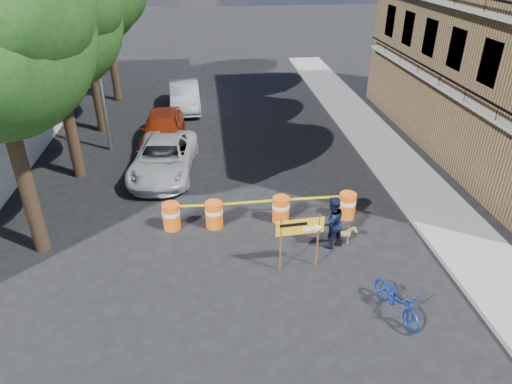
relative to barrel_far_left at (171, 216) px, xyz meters
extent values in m
plane|color=black|center=(2.92, -2.73, -0.47)|extent=(120.00, 120.00, 0.00)
cube|color=gray|center=(9.12, 3.27, -0.40)|extent=(2.40, 40.00, 0.15)
cylinder|color=#332316|center=(-3.88, -0.73, 2.05)|extent=(0.44, 0.44, 5.04)
cylinder|color=#332316|center=(-3.88, 4.27, 1.91)|extent=(0.44, 0.44, 4.76)
sphere|color=#1C4B15|center=(-3.88, 4.27, 5.48)|extent=(5.00, 5.00, 5.00)
sphere|color=#1C4B15|center=(-4.63, 4.90, 4.80)|extent=(3.50, 3.50, 3.50)
cylinder|color=#332316|center=(-3.88, 9.27, 2.19)|extent=(0.44, 0.44, 5.32)
sphere|color=#1C4B15|center=(-4.69, 9.95, 5.42)|extent=(3.78, 3.78, 3.78)
cylinder|color=#332316|center=(-3.88, 14.27, 1.99)|extent=(0.44, 0.44, 4.93)
cylinder|color=gray|center=(-3.08, 6.77, 3.53)|extent=(0.16, 0.16, 8.00)
cylinder|color=orange|center=(0.00, 0.00, -0.02)|extent=(0.56, 0.56, 0.90)
cylinder|color=white|center=(0.00, 0.00, 0.13)|extent=(0.58, 0.58, 0.14)
cylinder|color=orange|center=(1.38, -0.04, -0.02)|extent=(0.56, 0.56, 0.90)
cylinder|color=white|center=(1.38, -0.04, 0.13)|extent=(0.58, 0.58, 0.14)
cylinder|color=orange|center=(3.60, 0.04, -0.02)|extent=(0.56, 0.56, 0.90)
cylinder|color=white|center=(3.60, 0.04, 0.13)|extent=(0.58, 0.58, 0.14)
cylinder|color=orange|center=(5.86, 0.05, -0.02)|extent=(0.56, 0.56, 0.90)
cylinder|color=white|center=(5.86, 0.05, 0.13)|extent=(0.58, 0.58, 0.14)
cylinder|color=#592D19|center=(3.17, -2.53, 0.41)|extent=(0.05, 0.05, 1.75)
cylinder|color=#592D19|center=(4.24, -2.45, 0.41)|extent=(0.05, 0.05, 1.75)
cube|color=gold|center=(3.71, -2.49, 0.94)|extent=(1.36, 0.14, 0.49)
cube|color=white|center=(3.98, -2.49, 0.85)|extent=(0.39, 0.04, 0.12)
cone|color=white|center=(4.24, -2.47, 0.85)|extent=(0.23, 0.27, 0.25)
cube|color=black|center=(3.51, -2.53, 1.04)|extent=(0.78, 0.07, 0.10)
imported|color=black|center=(4.89, -1.53, 0.38)|extent=(1.01, 0.91, 1.70)
imported|color=#1434A4|center=(5.79, -4.59, 0.43)|extent=(0.84, 1.07, 1.80)
imported|color=#DBBE7D|center=(5.33, -1.53, -0.16)|extent=(0.80, 0.54, 0.62)
imported|color=silver|center=(-0.49, 4.10, 0.22)|extent=(2.76, 5.16, 1.38)
imported|color=#99280C|center=(-0.72, 7.09, 0.30)|extent=(1.91, 4.56, 1.54)
imported|color=silver|center=(0.12, 12.20, 0.26)|extent=(1.80, 4.54, 1.47)
camera|label=1|loc=(1.36, -12.76, 7.82)|focal=32.00mm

